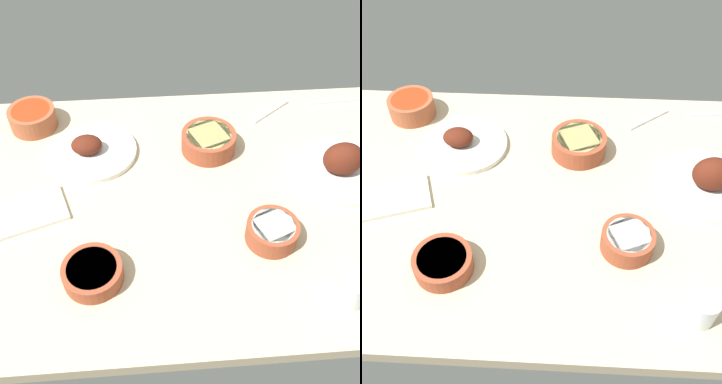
% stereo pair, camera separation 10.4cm
% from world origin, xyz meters
% --- Properties ---
extents(dining_table, '(1.40, 0.90, 0.04)m').
position_xyz_m(dining_table, '(0.00, 0.00, 0.02)').
color(dining_table, '#C6B28E').
rests_on(dining_table, ground).
extents(plate_far_side, '(0.25, 0.25, 0.07)m').
position_xyz_m(plate_far_side, '(-0.24, 0.19, 0.06)').
color(plate_far_side, silver).
rests_on(plate_far_side, dining_table).
extents(plate_center_main, '(0.26, 0.26, 0.11)m').
position_xyz_m(plate_center_main, '(0.45, 0.05, 0.07)').
color(plate_center_main, silver).
rests_on(plate_center_main, dining_table).
extents(bowl_pasta, '(0.14, 0.14, 0.05)m').
position_xyz_m(bowl_pasta, '(-0.22, -0.24, 0.07)').
color(bowl_pasta, brown).
rests_on(bowl_pasta, dining_table).
extents(bowl_sauce, '(0.14, 0.14, 0.06)m').
position_xyz_m(bowl_sauce, '(-0.43, 0.33, 0.07)').
color(bowl_sauce, '#A35133').
rests_on(bowl_sauce, dining_table).
extents(bowl_cream, '(0.13, 0.13, 0.06)m').
position_xyz_m(bowl_cream, '(0.21, -0.15, 0.07)').
color(bowl_cream, brown).
rests_on(bowl_cream, dining_table).
extents(bowl_potatoes, '(0.16, 0.16, 0.06)m').
position_xyz_m(bowl_potatoes, '(0.10, 0.18, 0.07)').
color(bowl_potatoes, brown).
rests_on(bowl_potatoes, dining_table).
extents(water_tumbler, '(0.07, 0.07, 0.08)m').
position_xyz_m(water_tumbler, '(0.36, -0.33, 0.08)').
color(water_tumbler, silver).
rests_on(water_tumbler, dining_table).
extents(folded_napkin, '(0.22, 0.18, 0.01)m').
position_xyz_m(folded_napkin, '(-0.40, -0.03, 0.05)').
color(folded_napkin, white).
rests_on(folded_napkin, dining_table).
extents(fork_loose, '(0.18, 0.02, 0.01)m').
position_xyz_m(fork_loose, '(0.54, 0.37, 0.04)').
color(fork_loose, silver).
rests_on(fork_loose, dining_table).
extents(spoon_loose, '(0.13, 0.11, 0.01)m').
position_xyz_m(spoon_loose, '(0.32, 0.34, 0.04)').
color(spoon_loose, silver).
rests_on(spoon_loose, dining_table).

